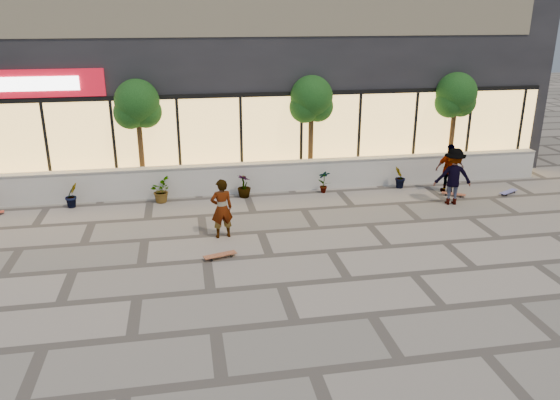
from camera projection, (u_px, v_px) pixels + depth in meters
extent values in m
plane|color=gray|center=(281.00, 285.00, 12.70)|extent=(80.00, 80.00, 0.00)
cube|color=silver|center=(245.00, 178.00, 19.04)|extent=(22.00, 0.35, 1.00)
cube|color=#B2AFA8|center=(245.00, 164.00, 18.87)|extent=(22.00, 0.42, 0.04)
cube|color=black|center=(228.00, 56.00, 22.91)|extent=(24.00, 9.00, 8.50)
cube|color=#ECB75E|center=(241.00, 139.00, 19.55)|extent=(23.04, 0.05, 3.00)
cube|color=black|center=(240.00, 95.00, 19.01)|extent=(23.04, 0.08, 0.15)
cube|color=red|center=(25.00, 84.00, 17.64)|extent=(5.00, 0.10, 0.90)
cube|color=white|center=(24.00, 84.00, 17.57)|extent=(3.40, 0.06, 0.45)
cube|color=brown|center=(238.00, 12.00, 18.14)|extent=(21.60, 0.05, 1.60)
imported|color=#123912|center=(72.00, 195.00, 17.60)|extent=(0.57, 0.57, 0.81)
imported|color=#123912|center=(160.00, 190.00, 18.07)|extent=(0.68, 0.77, 0.81)
imported|color=#123912|center=(244.00, 186.00, 18.54)|extent=(0.64, 0.64, 0.81)
imported|color=#123912|center=(324.00, 181.00, 19.01)|extent=(0.46, 0.35, 0.81)
imported|color=#123912|center=(400.00, 177.00, 19.48)|extent=(0.55, 0.57, 0.81)
cylinder|color=#4A2E1A|center=(141.00, 147.00, 18.73)|extent=(0.18, 0.18, 3.24)
sphere|color=#123912|center=(137.00, 101.00, 18.22)|extent=(1.50, 1.50, 1.50)
sphere|color=#123912|center=(130.00, 113.00, 18.25)|extent=(1.10, 1.10, 1.10)
sphere|color=#123912|center=(145.00, 112.00, 18.43)|extent=(1.10, 1.10, 1.10)
cylinder|color=#4A2E1A|center=(311.00, 140.00, 19.74)|extent=(0.18, 0.18, 3.24)
sphere|color=#123912|center=(312.00, 97.00, 19.23)|extent=(1.50, 1.50, 1.50)
sphere|color=#123912|center=(305.00, 107.00, 19.26)|extent=(1.10, 1.10, 1.10)
sphere|color=#123912|center=(318.00, 106.00, 19.43)|extent=(1.10, 1.10, 1.10)
cylinder|color=#4A2E1A|center=(452.00, 134.00, 20.66)|extent=(0.18, 0.18, 3.24)
sphere|color=#123912|center=(456.00, 93.00, 20.15)|extent=(1.50, 1.50, 1.50)
sphere|color=#123912|center=(450.00, 103.00, 20.18)|extent=(1.10, 1.10, 1.10)
sphere|color=#123912|center=(461.00, 102.00, 20.36)|extent=(1.10, 1.10, 1.10)
imported|color=silver|center=(222.00, 209.00, 15.12)|extent=(0.68, 0.50, 1.70)
imported|color=silver|center=(450.00, 169.00, 18.91)|extent=(1.03, 0.47, 1.71)
imported|color=maroon|center=(453.00, 176.00, 17.76)|extent=(1.33, 0.94, 1.87)
cube|color=brown|center=(220.00, 255.00, 14.05)|extent=(0.89, 0.46, 0.02)
cylinder|color=black|center=(229.00, 254.00, 14.25)|extent=(0.07, 0.05, 0.06)
cylinder|color=black|center=(231.00, 256.00, 14.12)|extent=(0.07, 0.05, 0.06)
cylinder|color=black|center=(209.00, 258.00, 14.02)|extent=(0.07, 0.05, 0.06)
cylinder|color=black|center=(212.00, 260.00, 13.89)|extent=(0.07, 0.05, 0.06)
cylinder|color=black|center=(0.00, 214.00, 17.03)|extent=(0.06, 0.04, 0.05)
cube|color=brown|center=(454.00, 194.00, 18.74)|extent=(0.78, 0.61, 0.02)
cylinder|color=black|center=(461.00, 196.00, 18.73)|extent=(0.06, 0.06, 0.06)
cylinder|color=black|center=(461.00, 197.00, 18.61)|extent=(0.06, 0.06, 0.06)
cylinder|color=black|center=(446.00, 194.00, 18.91)|extent=(0.06, 0.06, 0.06)
cylinder|color=black|center=(446.00, 195.00, 18.79)|extent=(0.06, 0.06, 0.06)
cube|color=#5758A0|center=(509.00, 192.00, 18.95)|extent=(0.85, 0.59, 0.02)
cylinder|color=black|center=(510.00, 191.00, 19.18)|extent=(0.07, 0.06, 0.06)
cylinder|color=black|center=(514.00, 192.00, 19.07)|extent=(0.07, 0.06, 0.06)
cylinder|color=black|center=(502.00, 194.00, 18.88)|extent=(0.07, 0.06, 0.06)
cylinder|color=black|center=(506.00, 195.00, 18.76)|extent=(0.07, 0.06, 0.06)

